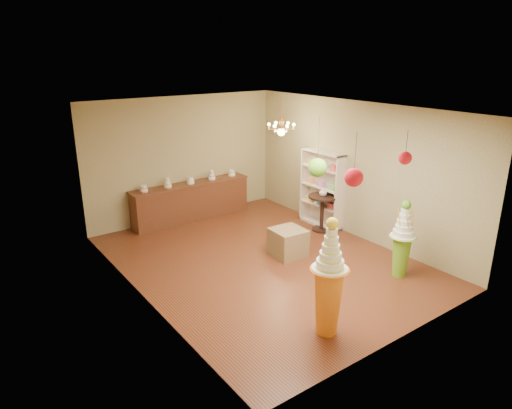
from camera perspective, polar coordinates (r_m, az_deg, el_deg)
floor at (r=9.21m, az=0.91°, el=-7.04°), size 6.50×6.50×0.00m
ceiling at (r=8.35m, az=1.01°, el=11.84°), size 6.50×6.50×0.00m
wall_back at (r=11.34m, az=-8.99°, el=5.74°), size 5.00×0.04×3.00m
wall_front at (r=6.52m, az=18.42°, el=-4.83°), size 5.00×0.04×3.00m
wall_left at (r=7.51m, az=-14.50°, el=-1.35°), size 0.04×6.50×3.00m
wall_right at (r=10.31m, az=12.18°, el=4.25°), size 0.04×6.50×3.00m
pedestal_green at (r=8.79m, az=17.77°, el=-4.93°), size 0.51×0.51×1.48m
pedestal_orange at (r=6.80m, az=9.04°, el=-10.60°), size 0.53×0.53×1.82m
burlap_riser at (r=9.34m, az=4.02°, el=-4.76°), size 0.67×0.67×0.57m
sideboard at (r=11.37m, az=-8.09°, el=0.47°), size 3.04×0.54×1.16m
shelving_unit at (r=10.88m, az=8.29°, el=1.97°), size 0.33×1.20×1.80m
round_table at (r=10.63m, az=8.27°, el=-0.45°), size 0.68×0.68×0.85m
vase at (r=10.51m, az=8.37°, el=1.57°), size 0.23×0.23×0.18m
pom_red_left at (r=6.22m, az=12.12°, el=3.32°), size 0.25×0.25×0.74m
pom_green_mid at (r=7.58m, az=7.69°, el=4.60°), size 0.31×0.31×0.98m
pom_red_right at (r=6.47m, az=18.14°, el=5.54°), size 0.18×0.18×0.47m
chandelier at (r=10.45m, az=3.18°, el=9.33°), size 0.81×0.81×0.85m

